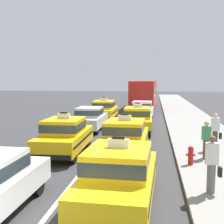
{
  "coord_description": "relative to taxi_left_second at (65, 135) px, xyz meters",
  "views": [
    {
      "loc": [
        2.65,
        -4.77,
        3.45
      ],
      "look_at": [
        -0.08,
        14.61,
        1.3
      ],
      "focal_mm": 48.3,
      "sensor_mm": 36.0,
      "label": 1
    }
  ],
  "objects": [
    {
      "name": "lane_stripe_left_right",
      "position": [
        1.4,
        11.59,
        -0.87
      ],
      "size": [
        0.14,
        80.0,
        0.01
      ],
      "primitive_type": "cube",
      "color": "silver",
      "rests_on": "ground"
    },
    {
      "name": "sidewalk_curb",
      "position": [
        7.0,
        6.59,
        -0.8
      ],
      "size": [
        4.0,
        90.0,
        0.15
      ],
      "primitive_type": "cube",
      "color": "gray",
      "rests_on": "ground"
    },
    {
      "name": "taxi_left_second",
      "position": [
        0.0,
        0.0,
        0.0
      ],
      "size": [
        1.91,
        4.6,
        1.96
      ],
      "color": "black",
      "rests_on": "ground"
    },
    {
      "name": "sedan_left_third",
      "position": [
        -0.21,
        6.41,
        -0.03
      ],
      "size": [
        1.76,
        4.3,
        1.58
      ],
      "color": "black",
      "rests_on": "ground"
    },
    {
      "name": "taxi_left_fourth",
      "position": [
        -0.11,
        11.59,
        0.0
      ],
      "size": [
        1.83,
        4.57,
        1.96
      ],
      "color": "black",
      "rests_on": "ground"
    },
    {
      "name": "taxi_right_nearest",
      "position": [
        3.14,
        -5.4,
        0.0
      ],
      "size": [
        1.99,
        4.63,
        1.96
      ],
      "color": "black",
      "rests_on": "ground"
    },
    {
      "name": "taxi_right_second",
      "position": [
        2.8,
        -0.2,
        0.0
      ],
      "size": [
        1.94,
        4.61,
        1.96
      ],
      "color": "black",
      "rests_on": "ground"
    },
    {
      "name": "taxi_right_third",
      "position": [
        3.01,
        5.98,
        0.0
      ],
      "size": [
        1.86,
        4.58,
        1.96
      ],
      "color": "black",
      "rests_on": "ground"
    },
    {
      "name": "sedan_right_fourth",
      "position": [
        3.04,
        12.3,
        -0.03
      ],
      "size": [
        1.91,
        4.36,
        1.58
      ],
      "color": "black",
      "rests_on": "ground"
    },
    {
      "name": "bus_right_fifth",
      "position": [
        2.92,
        22.04,
        0.94
      ],
      "size": [
        2.87,
        11.27,
        3.22
      ],
      "color": "black",
      "rests_on": "ground"
    },
    {
      "name": "pedestrian_near_crosswalk",
      "position": [
        6.22,
        -0.43,
        0.06
      ],
      "size": [
        0.36,
        0.24,
        1.56
      ],
      "color": "#473828",
      "rests_on": "sidewalk_curb"
    },
    {
      "name": "pedestrian_mid_block",
      "position": [
        6.89,
        1.17,
        0.14
      ],
      "size": [
        0.47,
        0.24,
        1.72
      ],
      "color": "#473828",
      "rests_on": "sidewalk_curb"
    },
    {
      "name": "pedestrian_by_storefront",
      "position": [
        5.73,
        -4.4,
        0.12
      ],
      "size": [
        0.47,
        0.24,
        1.69
      ],
      "color": "slate",
      "rests_on": "sidewalk_curb"
    },
    {
      "name": "fire_hydrant",
      "position": [
        5.48,
        -1.48,
        -0.33
      ],
      "size": [
        0.36,
        0.22,
        0.73
      ],
      "color": "red",
      "rests_on": "sidewalk_curb"
    }
  ]
}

